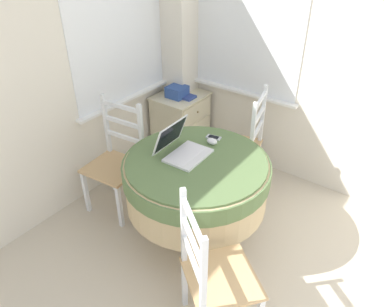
% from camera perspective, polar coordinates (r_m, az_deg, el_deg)
% --- Properties ---
extents(corner_room_shell, '(4.55, 5.08, 2.55)m').
position_cam_1_polar(corner_room_shell, '(2.75, 4.83, 11.62)').
color(corner_room_shell, silver).
rests_on(corner_room_shell, ground_plane).
extents(round_dining_table, '(1.10, 1.10, 0.75)m').
position_cam_1_polar(round_dining_table, '(2.82, 0.65, -3.92)').
color(round_dining_table, '#4C3D2D').
rests_on(round_dining_table, ground_plane).
extents(laptop, '(0.35, 0.34, 0.25)m').
position_cam_1_polar(laptop, '(2.76, -1.55, 0.81)').
color(laptop, silver).
rests_on(laptop, round_dining_table).
extents(computer_mouse, '(0.06, 0.09, 0.05)m').
position_cam_1_polar(computer_mouse, '(2.91, 3.06, 1.87)').
color(computer_mouse, white).
rests_on(computer_mouse, round_dining_table).
extents(cell_phone, '(0.08, 0.13, 0.01)m').
position_cam_1_polar(cell_phone, '(2.99, 3.31, 2.47)').
color(cell_phone, '#B2B7BC').
rests_on(cell_phone, round_dining_table).
extents(dining_chair_near_back_window, '(0.45, 0.47, 1.00)m').
position_cam_1_polar(dining_chair_near_back_window, '(3.29, -11.41, -1.25)').
color(dining_chair_near_back_window, tan).
rests_on(dining_chair_near_back_window, ground_plane).
extents(dining_chair_near_right_window, '(0.52, 0.50, 1.00)m').
position_cam_1_polar(dining_chair_near_right_window, '(3.48, 7.53, 1.26)').
color(dining_chair_near_right_window, tan).
rests_on(dining_chair_near_right_window, ground_plane).
extents(dining_chair_camera_near, '(0.59, 0.59, 1.00)m').
position_cam_1_polar(dining_chair_camera_near, '(2.33, 3.35, -18.17)').
color(dining_chair_camera_near, tan).
rests_on(dining_chair_camera_near, ground_plane).
extents(corner_cabinet, '(0.53, 0.47, 0.67)m').
position_cam_1_polar(corner_cabinet, '(4.08, -1.72, 4.55)').
color(corner_cabinet, beige).
rests_on(corner_cabinet, ground_plane).
extents(storage_box, '(0.19, 0.18, 0.11)m').
position_cam_1_polar(storage_box, '(3.88, -2.29, 9.41)').
color(storage_box, '#2D4C93').
rests_on(storage_box, corner_cabinet).
extents(book_on_cabinet, '(0.13, 0.24, 0.02)m').
position_cam_1_polar(book_on_cabinet, '(3.89, -1.26, 8.78)').
color(book_on_cabinet, '#33478C').
rests_on(book_on_cabinet, corner_cabinet).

